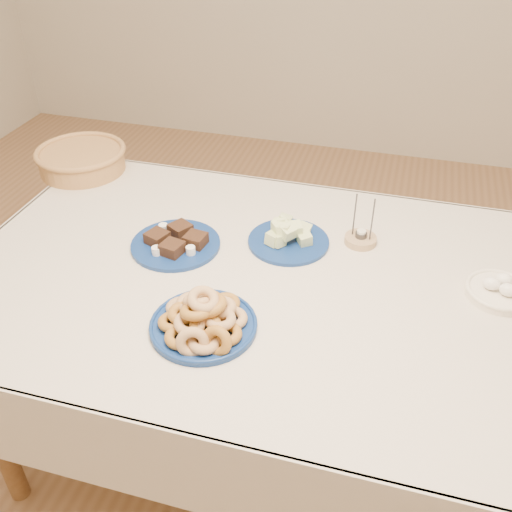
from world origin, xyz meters
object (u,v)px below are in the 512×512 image
(donut_platter, at_px, (203,320))
(brownie_plate, at_px, (176,243))
(wicker_basket, at_px, (82,159))
(melon_plate, at_px, (288,237))
(dining_table, at_px, (261,304))
(candle_holder, at_px, (361,239))
(egg_bowl, at_px, (499,291))

(donut_platter, distance_m, brownie_plate, 0.38)
(brownie_plate, distance_m, wicker_basket, 0.64)
(melon_plate, bearing_deg, wicker_basket, 162.45)
(dining_table, height_order, brownie_plate, brownie_plate)
(melon_plate, xyz_separation_m, brownie_plate, (-0.32, -0.11, -0.01))
(wicker_basket, xyz_separation_m, candle_holder, (1.04, -0.20, -0.03))
(melon_plate, relative_size, egg_bowl, 1.48)
(dining_table, xyz_separation_m, candle_holder, (0.25, 0.23, 0.12))
(donut_platter, distance_m, candle_holder, 0.58)
(donut_platter, xyz_separation_m, brownie_plate, (-0.20, 0.32, -0.02))
(donut_platter, xyz_separation_m, egg_bowl, (0.71, 0.33, -0.01))
(melon_plate, bearing_deg, candle_holder, 16.76)
(egg_bowl, bearing_deg, dining_table, -172.52)
(dining_table, height_order, donut_platter, donut_platter)
(brownie_plate, bearing_deg, candle_holder, 17.80)
(dining_table, distance_m, brownie_plate, 0.31)
(wicker_basket, bearing_deg, egg_bowl, -13.86)
(candle_holder, bearing_deg, dining_table, -136.34)
(melon_plate, distance_m, candle_holder, 0.22)
(donut_platter, distance_m, egg_bowl, 0.78)
(donut_platter, xyz_separation_m, wicker_basket, (-0.72, 0.68, 0.01))
(donut_platter, bearing_deg, brownie_plate, 122.70)
(candle_holder, xyz_separation_m, egg_bowl, (0.38, -0.15, 0.00))
(wicker_basket, bearing_deg, dining_table, -28.59)
(candle_holder, bearing_deg, melon_plate, -163.24)
(dining_table, bearing_deg, donut_platter, -107.15)
(egg_bowl, bearing_deg, brownie_plate, -178.92)
(brownie_plate, relative_size, candle_holder, 2.19)
(brownie_plate, distance_m, egg_bowl, 0.91)
(wicker_basket, distance_m, egg_bowl, 1.47)
(dining_table, bearing_deg, egg_bowl, 7.48)
(brownie_plate, height_order, candle_holder, candle_holder)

